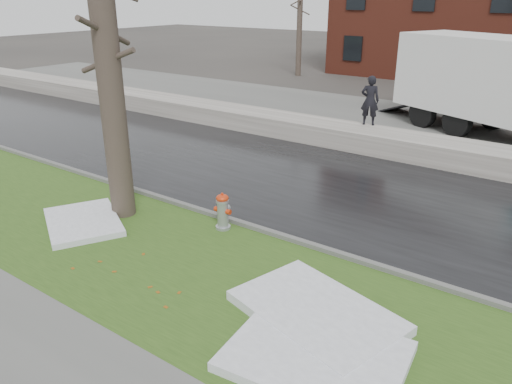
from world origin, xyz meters
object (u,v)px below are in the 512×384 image
Objects in this scene: tree at (108,64)px; box_truck at (502,87)px; worker at (370,100)px; fire_hydrant at (223,210)px.

tree reaches higher than box_truck.
tree is 14.62m from box_truck.
worker is (2.37, 9.49, -2.10)m from tree.
tree is at bearing -90.83° from box_truck.
box_truck is (3.41, 12.41, 1.46)m from fire_hydrant.
fire_hydrant is at bearing 17.07° from tree.
box_truck is at bearing 70.93° from fire_hydrant.
worker is (-0.23, 8.69, 1.12)m from fire_hydrant.
worker is at bearing -110.72° from box_truck.
box_truck is (6.00, 13.21, -1.77)m from tree.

